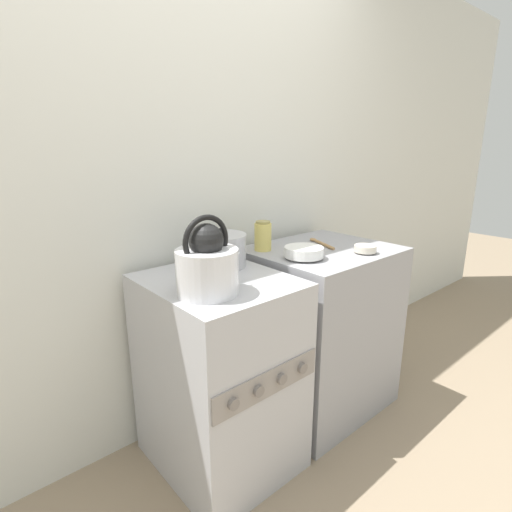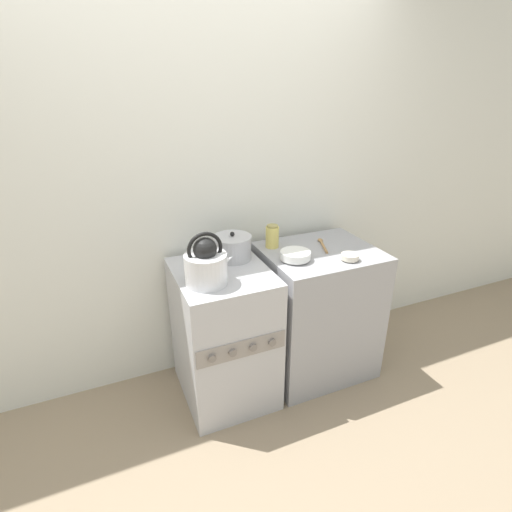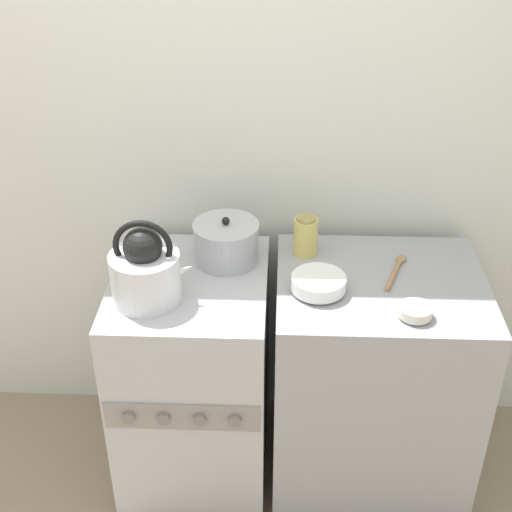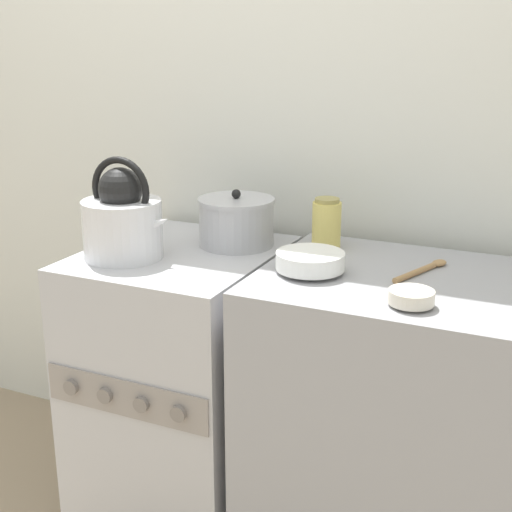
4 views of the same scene
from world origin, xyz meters
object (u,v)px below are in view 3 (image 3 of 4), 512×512
Objects in this scene: stove at (194,377)px; cooking_pot at (226,242)px; kettle at (146,270)px; storage_jar at (306,236)px; small_ceramic_bowl at (415,311)px; enamel_bowl at (319,283)px.

stove is 3.73× the size of cooking_pot.
kettle is 0.59m from storage_jar.
small_ceramic_bowl is at bearing -15.47° from stove.
storage_jar is (-0.34, 0.37, 0.05)m from small_ceramic_bowl.
stove is 2.96× the size of kettle.
storage_jar is at bearing 5.64° from cooking_pot.
small_ceramic_bowl is at bearing -29.04° from cooking_pot.
stove is 4.81× the size of enamel_bowl.
storage_jar is (0.28, 0.03, 0.02)m from cooking_pot.
enamel_bowl is 0.33m from small_ceramic_bowl.
stove is at bearing -157.54° from storage_jar.
kettle is 0.86m from small_ceramic_bowl.
cooking_pot is 0.38m from enamel_bowl.
cooking_pot is 1.29× the size of enamel_bowl.
small_ceramic_bowl is (0.86, -0.09, -0.07)m from kettle.
kettle reaches higher than small_ceramic_bowl.
small_ceramic_bowl is (0.62, -0.34, -0.03)m from cooking_pot.
small_ceramic_bowl is at bearing -23.80° from enamel_bowl.
stove is 0.57m from kettle.
storage_jar reaches higher than small_ceramic_bowl.
enamel_bowl is at bearing -9.42° from stove.
stove is 0.66m from enamel_bowl.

